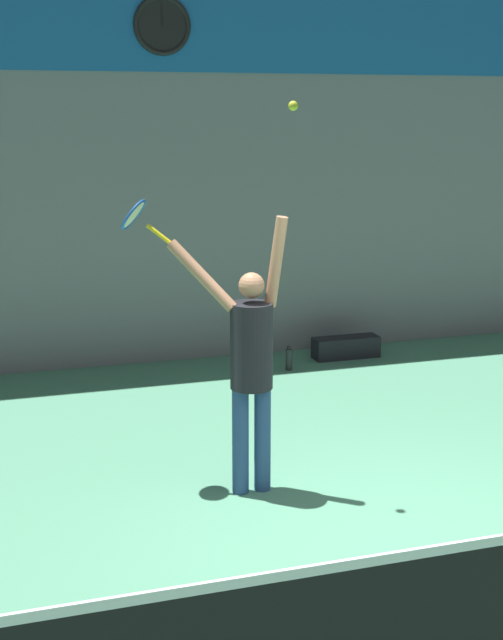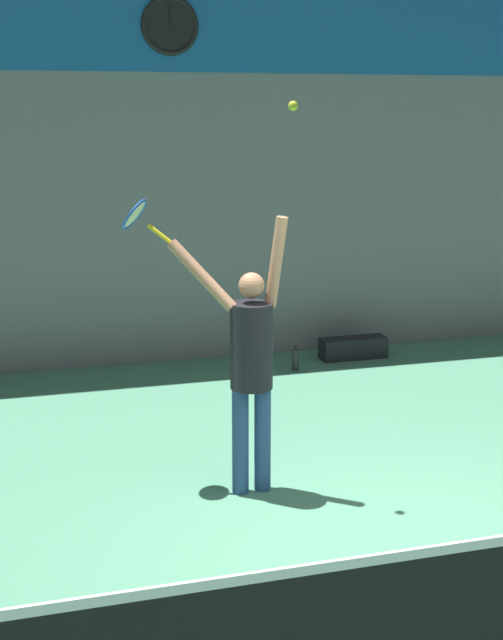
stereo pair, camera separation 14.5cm
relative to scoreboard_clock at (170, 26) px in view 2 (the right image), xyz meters
The scene contains 9 objects.
ground_plane 6.60m from the scoreboard_clock, 83.43° to the right, with size 18.00×18.00×0.00m, color #4C8C6B.
back_wall 1.47m from the scoreboard_clock, ahead, with size 18.00×0.10×5.00m.
sponsor_banner 0.61m from the scoreboard_clock, ahead, with size 7.67×0.02×0.98m.
scoreboard_clock is the anchor object (origin of this frame).
tennis_player 4.73m from the scoreboard_clock, 92.82° to the right, with size 0.87×0.54×2.17m.
tennis_racket 3.91m from the scoreboard_clock, 105.72° to the right, with size 0.42×0.34×0.35m.
tennis_ball 4.06m from the scoreboard_clock, 88.68° to the right, with size 0.07×0.07×0.07m.
water_bottle 3.99m from the scoreboard_clock, 32.01° to the right, with size 0.08×0.08×0.28m.
equipment_bag 4.28m from the scoreboard_clock, 13.11° to the right, with size 0.81×0.26×0.25m.
Camera 2 is at (-2.62, -4.79, 2.93)m, focal length 50.00 mm.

